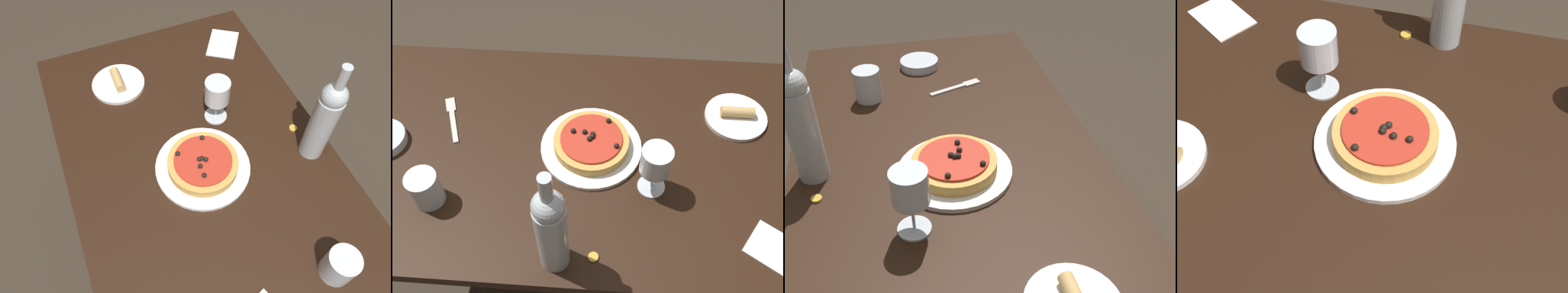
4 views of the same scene
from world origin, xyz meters
TOP-DOWN VIEW (x-y plane):
  - dining_table at (0.00, 0.00)m, footprint 1.39×0.76m
  - dinner_plate at (-0.08, -0.01)m, footprint 0.27×0.27m
  - pizza at (-0.08, -0.01)m, footprint 0.20×0.20m
  - wine_glass at (-0.24, 0.10)m, footprint 0.07×0.07m
  - wine_bottle at (-0.02, 0.31)m, footprint 0.07×0.07m
  - water_cup at (0.31, 0.18)m, footprint 0.08×0.08m
  - side_bowl at (0.48, 0.01)m, footprint 0.12×0.12m
  - fork at (0.32, -0.09)m, footprint 0.08×0.17m
  - bottle_cap at (-0.11, 0.31)m, footprint 0.02×0.02m

SIDE VIEW (x-z plane):
  - dining_table at x=0.00m, z-range 0.27..0.98m
  - fork at x=0.32m, z-range 0.72..0.72m
  - bottle_cap at x=-0.11m, z-range 0.72..0.72m
  - dinner_plate at x=-0.08m, z-range 0.72..0.73m
  - side_bowl at x=0.48m, z-range 0.72..0.74m
  - pizza at x=-0.08m, z-range 0.72..0.77m
  - water_cup at x=0.31m, z-range 0.72..0.81m
  - wine_glass at x=-0.24m, z-range 0.75..0.90m
  - wine_bottle at x=-0.02m, z-range 0.69..1.03m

